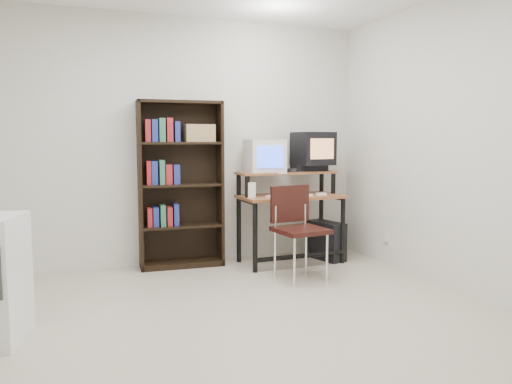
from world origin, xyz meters
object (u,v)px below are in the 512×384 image
object	(u,v)px
crt_monitor	(265,156)
pc_tower	(326,241)
computer_desk	(290,200)
crt_tv	(313,149)
bookshelf	(180,182)
school_chair	(296,222)

from	to	relation	value
crt_monitor	pc_tower	distance (m)	1.17
computer_desk	crt_tv	xyz separation A→B (m)	(0.31, 0.09, 0.55)
crt_monitor	crt_tv	distance (m)	0.57
pc_tower	bookshelf	xyz separation A→B (m)	(-1.57, 0.29, 0.68)
crt_tv	pc_tower	world-z (taller)	crt_tv
crt_tv	bookshelf	distance (m)	1.50
crt_tv	pc_tower	bearing A→B (deg)	-46.18
pc_tower	bookshelf	distance (m)	1.73
school_chair	crt_monitor	bearing A→B (deg)	88.05
computer_desk	school_chair	distance (m)	0.62
crt_tv	bookshelf	xyz separation A→B (m)	(-1.45, 0.18, -0.34)
crt_monitor	bookshelf	distance (m)	0.94
crt_tv	bookshelf	size ratio (longest dim) A/B	0.24
computer_desk	bookshelf	bearing A→B (deg)	165.51
computer_desk	pc_tower	world-z (taller)	computer_desk
crt_tv	school_chair	bearing A→B (deg)	-131.63
crt_monitor	pc_tower	world-z (taller)	crt_monitor
computer_desk	school_chair	xyz separation A→B (m)	(-0.20, -0.58, -0.13)
computer_desk	crt_tv	world-z (taller)	crt_tv
crt_tv	bookshelf	world-z (taller)	bookshelf
crt_monitor	crt_tv	bearing A→B (deg)	1.09
pc_tower	school_chair	world-z (taller)	school_chair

